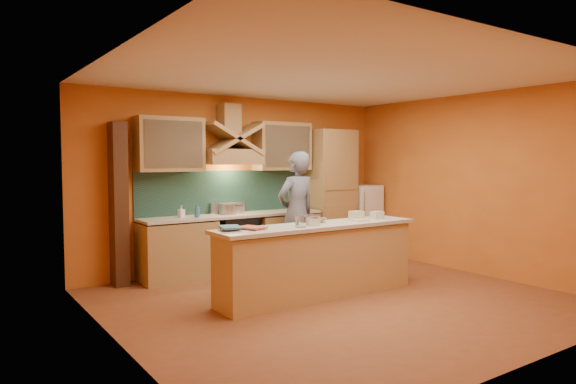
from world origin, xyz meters
TOP-DOWN VIEW (x-y plane):
  - floor at (0.00, 0.00)m, footprint 5.50×5.00m
  - ceiling at (0.00, 0.00)m, footprint 5.50×5.00m
  - wall_back at (0.00, 2.50)m, footprint 5.50×0.02m
  - wall_front at (0.00, -2.50)m, footprint 5.50×0.02m
  - wall_left at (-2.75, 0.00)m, footprint 0.02×5.00m
  - wall_right at (2.75, 0.00)m, footprint 0.02×5.00m
  - base_cabinet_left at (-1.25, 2.20)m, footprint 1.10×0.60m
  - base_cabinet_right at (0.65, 2.20)m, footprint 1.10×0.60m
  - counter_top at (-0.30, 2.20)m, footprint 3.00×0.62m
  - stove at (-0.30, 2.20)m, footprint 0.60×0.58m
  - backsplash at (-0.30, 2.48)m, footprint 3.00×0.03m
  - range_hood at (-0.30, 2.25)m, footprint 0.92×0.50m
  - hood_chimney at (-0.30, 2.35)m, footprint 0.30×0.30m
  - upper_cabinet_left at (-1.30, 2.33)m, footprint 1.00×0.35m
  - upper_cabinet_right at (0.70, 2.33)m, footprint 1.00×0.35m
  - pantry_column at (1.65, 2.20)m, footprint 0.80×0.60m
  - fridge at (2.40, 2.20)m, footprint 0.58×0.60m
  - trim_column_left at (-2.05, 2.35)m, footprint 0.20×0.30m
  - island_body at (-0.10, 0.30)m, footprint 2.80×0.55m
  - island_top at (-0.10, 0.30)m, footprint 2.90×0.62m
  - person at (0.43, 1.52)m, footprint 0.73×0.52m
  - pot_large at (-0.39, 2.23)m, footprint 0.34×0.34m
  - pot_small at (-0.19, 2.32)m, footprint 0.25×0.25m
  - soap_bottle_a at (-1.18, 2.21)m, footprint 0.10×0.10m
  - soap_bottle_b at (-0.97, 2.10)m, footprint 0.11×0.11m
  - bowl_back at (0.94, 2.16)m, footprint 0.23×0.23m
  - dish_rack at (0.88, 2.06)m, footprint 0.36×0.32m
  - book_lower at (-1.16, 0.33)m, footprint 0.33×0.38m
  - book_upper at (-1.42, 0.47)m, footprint 0.31×0.37m
  - jar_large at (-0.45, 0.19)m, footprint 0.17×0.17m
  - jar_small at (-0.20, 0.34)m, footprint 0.14×0.14m
  - kitchen_scale at (-0.24, 0.20)m, footprint 0.16×0.16m
  - mixing_bowl at (-0.02, 0.45)m, footprint 0.26×0.26m
  - cloth at (0.61, 0.29)m, footprint 0.26×0.20m
  - grocery_bag_a at (0.67, 0.42)m, footprint 0.19×0.16m
  - grocery_bag_b at (0.97, 0.32)m, footprint 0.16×0.13m

SIDE VIEW (x-z plane):
  - floor at x=0.00m, z-range -0.01..0.01m
  - base_cabinet_left at x=-1.25m, z-range 0.00..0.86m
  - base_cabinet_right at x=0.65m, z-range 0.00..0.86m
  - island_body at x=-0.10m, z-range 0.00..0.88m
  - stove at x=-0.30m, z-range 0.00..0.90m
  - fridge at x=2.40m, z-range 0.00..1.30m
  - counter_top at x=-0.30m, z-range 0.88..0.92m
  - island_top at x=-0.10m, z-range 0.90..0.95m
  - person at x=0.43m, z-range 0.00..1.90m
  - cloth at x=0.61m, z-range 0.94..0.96m
  - bowl_back at x=0.94m, z-range 0.92..0.99m
  - book_lower at x=-1.16m, z-range 0.94..0.98m
  - dish_rack at x=0.88m, z-range 0.92..1.02m
  - pot_small at x=-0.19m, z-range 0.90..1.05m
  - mixing_bowl at x=-0.02m, z-range 0.94..1.01m
  - book_upper at x=-1.42m, z-range 0.97..0.99m
  - pot_large at x=-0.39m, z-range 0.90..1.07m
  - grocery_bag_b at x=0.97m, z-range 0.95..1.04m
  - kitchen_scale at x=-0.24m, z-range 0.95..1.05m
  - grocery_bag_a at x=0.67m, z-range 0.94..1.06m
  - jar_small at x=-0.20m, z-range 0.95..1.07m
  - soap_bottle_a at x=-1.18m, z-range 0.92..1.10m
  - jar_large at x=-0.45m, z-range 0.95..1.10m
  - soap_bottle_b at x=-0.97m, z-range 0.92..1.13m
  - pantry_column at x=1.65m, z-range 0.00..2.30m
  - trim_column_left at x=-2.05m, z-range 0.00..2.30m
  - backsplash at x=-0.30m, z-range 0.90..1.60m
  - wall_back at x=0.00m, z-range 0.00..2.80m
  - wall_front at x=0.00m, z-range 0.00..2.80m
  - wall_left at x=-2.75m, z-range 0.00..2.80m
  - wall_right at x=2.75m, z-range 0.00..2.80m
  - range_hood at x=-0.30m, z-range 1.70..1.94m
  - upper_cabinet_left at x=-1.30m, z-range 1.60..2.40m
  - upper_cabinet_right at x=0.70m, z-range 1.60..2.40m
  - hood_chimney at x=-0.30m, z-range 2.15..2.65m
  - ceiling at x=0.00m, z-range 2.79..2.80m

